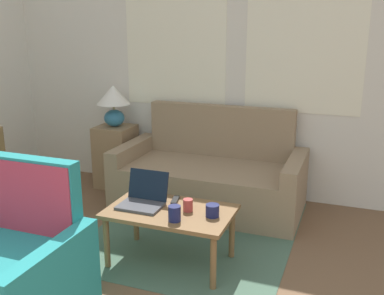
{
  "coord_description": "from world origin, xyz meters",
  "views": [
    {
      "loc": [
        1.1,
        -0.4,
        1.74
      ],
      "look_at": [
        -0.15,
        2.93,
        0.75
      ],
      "focal_mm": 42.0,
      "sensor_mm": 36.0,
      "label": 1
    }
  ],
  "objects_px": {
    "laptop": "(143,198)",
    "cup_white": "(174,213)",
    "table_lamp": "(113,101)",
    "cup_navy": "(188,205)",
    "couch": "(211,178)",
    "tv_remote": "(175,200)",
    "cup_yellow": "(212,211)",
    "coffee_table": "(170,216)",
    "armchair": "(5,275)"
  },
  "relations": [
    {
      "from": "couch",
      "to": "cup_navy",
      "type": "bearing_deg",
      "value": -80.13
    },
    {
      "from": "table_lamp",
      "to": "cup_navy",
      "type": "xyz_separation_m",
      "value": [
        1.34,
        -1.29,
        -0.48
      ]
    },
    {
      "from": "table_lamp",
      "to": "cup_navy",
      "type": "relative_size",
      "value": 4.84
    },
    {
      "from": "couch",
      "to": "coffee_table",
      "type": "xyz_separation_m",
      "value": [
        0.07,
        -1.16,
        0.1
      ]
    },
    {
      "from": "coffee_table",
      "to": "cup_navy",
      "type": "bearing_deg",
      "value": 10.16
    },
    {
      "from": "cup_navy",
      "to": "cup_yellow",
      "type": "distance_m",
      "value": 0.2
    },
    {
      "from": "laptop",
      "to": "cup_yellow",
      "type": "xyz_separation_m",
      "value": [
        0.55,
        -0.02,
        -0.01
      ]
    },
    {
      "from": "cup_navy",
      "to": "cup_yellow",
      "type": "xyz_separation_m",
      "value": [
        0.2,
        -0.03,
        -0.0
      ]
    },
    {
      "from": "couch",
      "to": "cup_navy",
      "type": "relative_size",
      "value": 19.58
    },
    {
      "from": "laptop",
      "to": "tv_remote",
      "type": "height_order",
      "value": "laptop"
    },
    {
      "from": "armchair",
      "to": "cup_white",
      "type": "distance_m",
      "value": 1.12
    },
    {
      "from": "table_lamp",
      "to": "laptop",
      "type": "xyz_separation_m",
      "value": [
        0.99,
        -1.3,
        -0.47
      ]
    },
    {
      "from": "armchair",
      "to": "coffee_table",
      "type": "relative_size",
      "value": 1.02
    },
    {
      "from": "coffee_table",
      "to": "cup_yellow",
      "type": "xyz_separation_m",
      "value": [
        0.33,
        -0.0,
        0.09
      ]
    },
    {
      "from": "cup_yellow",
      "to": "couch",
      "type": "bearing_deg",
      "value": 108.62
    },
    {
      "from": "couch",
      "to": "tv_remote",
      "type": "distance_m",
      "value": 1.02
    },
    {
      "from": "laptop",
      "to": "cup_white",
      "type": "bearing_deg",
      "value": -29.02
    },
    {
      "from": "cup_navy",
      "to": "cup_white",
      "type": "xyz_separation_m",
      "value": [
        -0.03,
        -0.19,
        0.01
      ]
    },
    {
      "from": "tv_remote",
      "to": "coffee_table",
      "type": "bearing_deg",
      "value": -80.54
    },
    {
      "from": "cup_yellow",
      "to": "armchair",
      "type": "bearing_deg",
      "value": -136.72
    },
    {
      "from": "laptop",
      "to": "cup_white",
      "type": "xyz_separation_m",
      "value": [
        0.33,
        -0.18,
        0.0
      ]
    },
    {
      "from": "armchair",
      "to": "laptop",
      "type": "xyz_separation_m",
      "value": [
        0.45,
        0.96,
        0.2
      ]
    },
    {
      "from": "table_lamp",
      "to": "laptop",
      "type": "bearing_deg",
      "value": -52.87
    },
    {
      "from": "table_lamp",
      "to": "cup_white",
      "type": "distance_m",
      "value": 2.04
    },
    {
      "from": "table_lamp",
      "to": "cup_yellow",
      "type": "bearing_deg",
      "value": -40.71
    },
    {
      "from": "coffee_table",
      "to": "laptop",
      "type": "height_order",
      "value": "laptop"
    },
    {
      "from": "cup_navy",
      "to": "cup_white",
      "type": "distance_m",
      "value": 0.19
    },
    {
      "from": "coffee_table",
      "to": "armchair",
      "type": "bearing_deg",
      "value": -125.5
    },
    {
      "from": "cup_yellow",
      "to": "cup_white",
      "type": "bearing_deg",
      "value": -143.49
    },
    {
      "from": "armchair",
      "to": "tv_remote",
      "type": "distance_m",
      "value": 1.29
    },
    {
      "from": "armchair",
      "to": "tv_remote",
      "type": "xyz_separation_m",
      "value": [
        0.65,
        1.1,
        0.15
      ]
    },
    {
      "from": "armchair",
      "to": "table_lamp",
      "type": "height_order",
      "value": "table_lamp"
    },
    {
      "from": "cup_yellow",
      "to": "coffee_table",
      "type": "bearing_deg",
      "value": 179.29
    },
    {
      "from": "couch",
      "to": "cup_white",
      "type": "xyz_separation_m",
      "value": [
        0.17,
        -1.33,
        0.2
      ]
    },
    {
      "from": "cup_navy",
      "to": "couch",
      "type": "bearing_deg",
      "value": 99.87
    },
    {
      "from": "coffee_table",
      "to": "tv_remote",
      "type": "relative_size",
      "value": 5.88
    },
    {
      "from": "table_lamp",
      "to": "cup_white",
      "type": "height_order",
      "value": "table_lamp"
    },
    {
      "from": "tv_remote",
      "to": "cup_yellow",
      "type": "bearing_deg",
      "value": -24.58
    },
    {
      "from": "couch",
      "to": "cup_white",
      "type": "distance_m",
      "value": 1.36
    },
    {
      "from": "laptop",
      "to": "cup_navy",
      "type": "height_order",
      "value": "laptop"
    },
    {
      "from": "coffee_table",
      "to": "couch",
      "type": "bearing_deg",
      "value": 93.37
    },
    {
      "from": "cup_white",
      "to": "table_lamp",
      "type": "bearing_deg",
      "value": 131.52
    },
    {
      "from": "cup_white",
      "to": "armchair",
      "type": "bearing_deg",
      "value": -135.03
    },
    {
      "from": "couch",
      "to": "tv_remote",
      "type": "height_order",
      "value": "couch"
    },
    {
      "from": "cup_yellow",
      "to": "cup_white",
      "type": "xyz_separation_m",
      "value": [
        -0.22,
        -0.16,
        0.01
      ]
    },
    {
      "from": "table_lamp",
      "to": "coffee_table",
      "type": "distance_m",
      "value": 1.88
    },
    {
      "from": "cup_navy",
      "to": "cup_yellow",
      "type": "bearing_deg",
      "value": -7.97
    },
    {
      "from": "cup_navy",
      "to": "laptop",
      "type": "bearing_deg",
      "value": -178.58
    },
    {
      "from": "table_lamp",
      "to": "tv_remote",
      "type": "distance_m",
      "value": 1.73
    },
    {
      "from": "laptop",
      "to": "couch",
      "type": "bearing_deg",
      "value": 82.34
    }
  ]
}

